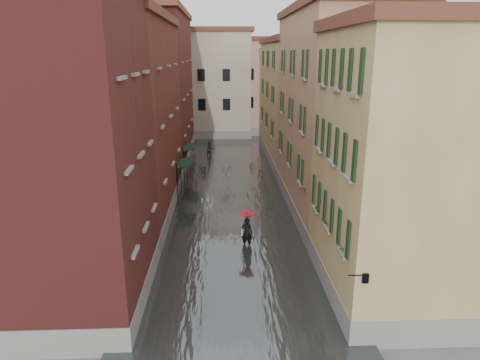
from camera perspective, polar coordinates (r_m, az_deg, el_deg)
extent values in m
plane|color=#555557|center=(21.95, -0.55, -12.23)|extent=(120.00, 120.00, 0.00)
cube|color=#3F4546|center=(33.88, -1.30, -1.41)|extent=(10.00, 60.00, 0.20)
cube|color=maroon|center=(18.80, -22.26, 2.81)|extent=(6.00, 8.00, 13.00)
cube|color=brown|center=(29.24, -15.17, 7.52)|extent=(6.00, 14.00, 12.50)
cube|color=maroon|center=(43.82, -11.06, 11.64)|extent=(6.00, 16.00, 14.00)
cube|color=tan|center=(19.43, 20.71, 1.11)|extent=(6.00, 8.00, 11.50)
cube|color=tan|center=(29.51, 12.66, 8.27)|extent=(6.00, 14.00, 13.00)
cube|color=tan|center=(44.14, 7.61, 10.20)|extent=(6.00, 16.00, 11.50)
cube|color=beige|center=(57.40, -4.96, 12.49)|extent=(12.00, 9.00, 13.00)
cube|color=tan|center=(59.75, 3.99, 12.20)|extent=(10.00, 9.00, 12.00)
cube|color=black|center=(32.85, -7.34, 2.33)|extent=(1.09, 2.91, 0.31)
cylinder|color=black|center=(31.81, -8.37, -0.34)|extent=(0.06, 0.06, 2.80)
cylinder|color=black|center=(34.58, -7.91, 1.06)|extent=(0.06, 0.06, 2.80)
cube|color=black|center=(38.44, -6.66, 4.45)|extent=(1.09, 2.98, 0.31)
cylinder|color=black|center=(37.30, -7.52, 2.23)|extent=(0.06, 0.06, 2.80)
cylinder|color=black|center=(40.18, -7.17, 3.28)|extent=(0.06, 0.06, 2.80)
cylinder|color=black|center=(15.89, 15.29, -12.15)|extent=(0.60, 0.05, 0.05)
cube|color=black|center=(16.03, 16.31, -12.38)|extent=(0.22, 0.22, 0.35)
cube|color=beige|center=(16.03, 16.31, -12.38)|extent=(0.14, 0.14, 0.24)
cube|color=maroon|center=(17.30, 13.88, -9.37)|extent=(0.22, 0.85, 0.18)
imported|color=#265926|center=(17.12, 13.98, -8.11)|extent=(0.59, 0.51, 0.66)
cube|color=maroon|center=(19.53, 11.84, -6.14)|extent=(0.22, 0.85, 0.18)
imported|color=#265926|center=(19.38, 11.92, -5.00)|extent=(0.59, 0.51, 0.66)
cube|color=maroon|center=(21.27, 10.60, -4.15)|extent=(0.22, 0.85, 0.18)
imported|color=#265926|center=(21.13, 10.66, -3.08)|extent=(0.59, 0.51, 0.66)
cube|color=maroon|center=(24.08, 9.01, -1.58)|extent=(0.22, 0.85, 0.18)
imported|color=#265926|center=(23.95, 9.06, -0.63)|extent=(0.59, 0.51, 0.66)
imported|color=black|center=(24.14, 0.94, -7.05)|extent=(0.77, 0.66, 1.79)
cube|color=#BEB69E|center=(24.15, 0.26, -6.90)|extent=(0.08, 0.30, 0.38)
cylinder|color=black|center=(23.96, 0.94, -6.06)|extent=(0.02, 0.02, 1.00)
cone|color=red|center=(23.75, 0.95, -4.79)|extent=(0.90, 0.90, 0.28)
imported|color=black|center=(44.89, -4.03, 4.07)|extent=(1.01, 0.91, 1.70)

